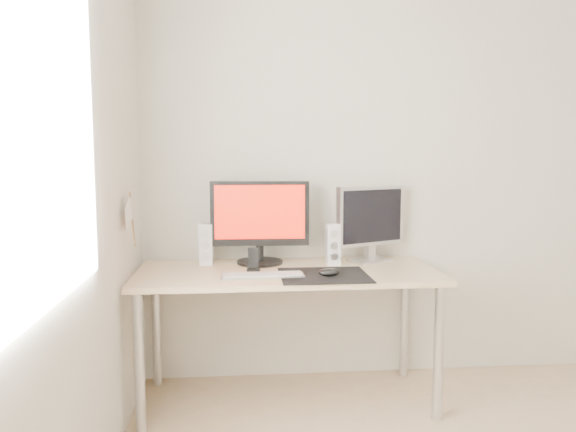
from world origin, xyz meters
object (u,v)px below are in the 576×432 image
speaker_right (333,244)px  keyboard (263,275)px  second_monitor (371,220)px  desk (287,284)px  speaker_left (206,244)px  mouse (329,272)px  phone_dock (253,264)px  main_monitor (260,219)px

speaker_right → keyboard: size_ratio=0.55×
second_monitor → keyboard: second_monitor is taller
desk → speaker_left: bearing=157.2°
speaker_left → mouse: bearing=-30.4°
desk → keyboard: size_ratio=3.78×
speaker_left → phone_dock: bearing=-36.2°
second_monitor → speaker_right: (-0.23, -0.07, -0.13)m
mouse → second_monitor: 0.53m
second_monitor → keyboard: 0.76m
speaker_right → phone_dock: speaker_right is taller
main_monitor → second_monitor: 0.64m
desk → main_monitor: size_ratio=2.90×
desk → second_monitor: 0.62m
desk → speaker_right: size_ratio=6.93×
main_monitor → keyboard: size_ratio=1.30×
main_monitor → second_monitor: (0.64, 0.01, -0.01)m
speaker_right → keyboard: (-0.41, -0.28, -0.11)m
phone_dock → speaker_left: bearing=143.8°
speaker_right → keyboard: speaker_right is taller
desk → speaker_right: 0.35m
second_monitor → speaker_left: size_ratio=1.89×
mouse → main_monitor: main_monitor is taller
mouse → keyboard: bearing=175.0°
desk → second_monitor: bearing=21.2°
keyboard → phone_dock: phone_dock is taller
phone_dock → speaker_right: bearing=15.7°
main_monitor → speaker_right: size_ratio=2.39×
mouse → speaker_right: (0.07, 0.31, 0.09)m
main_monitor → speaker_right: (0.41, -0.06, -0.14)m
speaker_left → phone_dock: speaker_left is taller
speaker_left → phone_dock: 0.33m
speaker_right → phone_dock: size_ratio=1.87×
keyboard → speaker_right: bearing=34.6°
speaker_left → keyboard: size_ratio=0.55×
mouse → keyboard: mouse is taller
mouse → speaker_left: size_ratio=0.47×
main_monitor → phone_dock: 0.29m
mouse → speaker_left: 0.74m
desk → keyboard: 0.23m
desk → main_monitor: (-0.14, 0.18, 0.33)m
main_monitor → speaker_right: bearing=-7.8°
speaker_right → keyboard: 0.51m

